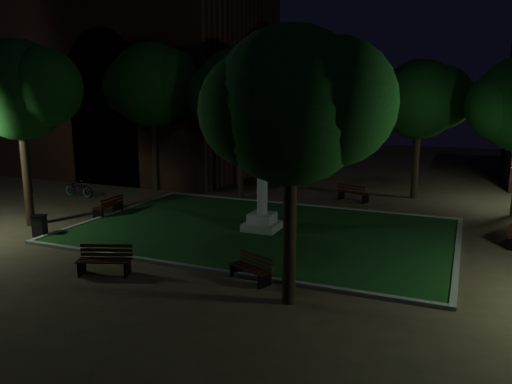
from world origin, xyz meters
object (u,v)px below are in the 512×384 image
at_px(monument, 262,209).
at_px(bench_near_right, 252,269).
at_px(bicycle, 79,188).
at_px(bench_near_left, 105,261).
at_px(bench_far_side, 353,193).
at_px(trash_bin, 39,225).
at_px(bench_left_side, 109,207).

height_order(monument, bench_near_right, monument).
distance_m(bench_near_right, bicycle, 15.83).
relative_size(bench_near_left, bench_far_side, 1.00).
bearing_deg(trash_bin, bench_left_side, 84.98).
relative_size(monument, bicycle, 1.64).
bearing_deg(monument, bench_near_right, -70.98).
bearing_deg(bench_near_right, monument, 133.88).
bearing_deg(bench_left_side, bench_near_right, 60.92).
bearing_deg(monument, bench_far_side, 73.05).
distance_m(monument, bench_near_right, 5.61).
relative_size(bench_near_right, bicycle, 0.80).
distance_m(bench_near_left, bench_far_side, 14.69).
height_order(bench_near_left, bench_near_right, bench_near_left).
bearing_deg(bicycle, trash_bin, -145.55).
bearing_deg(trash_bin, bench_near_right, -6.58).
height_order(monument, bench_left_side, monument).
bearing_deg(bicycle, monument, -98.22).
bearing_deg(bench_near_right, bench_far_side, 113.04).
height_order(bench_near_right, trash_bin, trash_bin).
bearing_deg(trash_bin, bicycle, 121.07).
xyz_separation_m(monument, bench_near_right, (1.82, -5.27, -0.57)).
bearing_deg(bench_near_left, bench_left_side, 107.52).
height_order(monument, trash_bin, monument).
relative_size(trash_bin, bicycle, 0.44).
relative_size(bench_near_left, bicycle, 0.92).
distance_m(bench_near_right, bench_far_side, 12.55).
bearing_deg(monument, trash_bin, -152.68).
bearing_deg(bench_near_left, monument, 46.75).
distance_m(bench_near_left, bicycle, 12.95).
height_order(bench_near_right, bench_left_side, bench_left_side).
xyz_separation_m(bench_near_right, trash_bin, (-9.83, 1.13, 0.05)).
xyz_separation_m(bench_near_left, bench_left_side, (-4.96, 6.28, -0.01)).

